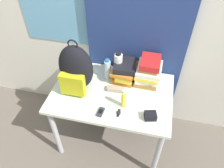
% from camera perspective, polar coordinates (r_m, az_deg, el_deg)
% --- Properties ---
extents(ground_plane, '(12.00, 12.00, 0.00)m').
position_cam_1_polar(ground_plane, '(2.37, -2.13, -20.61)').
color(ground_plane, '#665B51').
extents(wall_back, '(6.00, 0.06, 2.50)m').
position_cam_1_polar(wall_back, '(2.01, 2.94, 17.70)').
color(wall_back, silver).
rests_on(wall_back, ground_plane).
extents(curtain_blue, '(0.92, 0.04, 2.50)m').
position_cam_1_polar(curtain_blue, '(1.94, 6.80, 16.47)').
color(curtain_blue, navy).
rests_on(curtain_blue, ground_plane).
extents(desk, '(1.08, 0.72, 0.72)m').
position_cam_1_polar(desk, '(2.04, -0.00, -3.98)').
color(desk, silver).
rests_on(desk, ground_plane).
extents(backpack, '(0.30, 0.24, 0.51)m').
position_cam_1_polar(backpack, '(1.89, -9.46, 3.76)').
color(backpack, black).
rests_on(backpack, desk).
extents(book_stack_left, '(0.22, 0.28, 0.19)m').
position_cam_1_polar(book_stack_left, '(2.04, 3.39, 3.47)').
color(book_stack_left, orange).
rests_on(book_stack_left, desk).
extents(book_stack_center, '(0.24, 0.27, 0.25)m').
position_cam_1_polar(book_stack_center, '(2.01, 9.45, 3.27)').
color(book_stack_center, olive).
rests_on(book_stack_center, desk).
extents(water_bottle, '(0.06, 0.06, 0.22)m').
position_cam_1_polar(water_bottle, '(2.03, -1.20, 3.83)').
color(water_bottle, silver).
rests_on(water_bottle, desk).
extents(sports_bottle, '(0.08, 0.08, 0.28)m').
position_cam_1_polar(sports_bottle, '(2.03, 1.61, 4.82)').
color(sports_bottle, white).
rests_on(sports_bottle, desk).
extents(sunscreen_bottle, '(0.04, 0.04, 0.18)m').
position_cam_1_polar(sunscreen_bottle, '(1.80, 3.07, -3.98)').
color(sunscreen_bottle, yellow).
rests_on(sunscreen_bottle, desk).
extents(cell_phone, '(0.06, 0.10, 0.02)m').
position_cam_1_polar(cell_phone, '(1.81, -3.00, -7.33)').
color(cell_phone, '#2D2D33').
rests_on(cell_phone, desk).
extents(sunglasses_case, '(0.15, 0.06, 0.04)m').
position_cam_1_polar(sunglasses_case, '(1.97, 0.87, -1.37)').
color(sunglasses_case, gray).
rests_on(sunglasses_case, desk).
extents(camera_pouch, '(0.11, 0.10, 0.06)m').
position_cam_1_polar(camera_pouch, '(1.78, 10.00, -8.18)').
color(camera_pouch, black).
rests_on(camera_pouch, desk).
extents(wristwatch, '(0.04, 0.08, 0.01)m').
position_cam_1_polar(wristwatch, '(1.81, 1.74, -7.50)').
color(wristwatch, black).
rests_on(wristwatch, desk).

